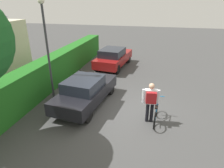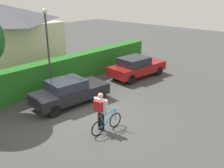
{
  "view_description": "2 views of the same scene",
  "coord_description": "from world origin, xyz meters",
  "px_view_note": "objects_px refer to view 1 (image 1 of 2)",
  "views": [
    {
      "loc": [
        -7.32,
        -1.15,
        4.52
      ],
      "look_at": [
        0.23,
        0.66,
        1.14
      ],
      "focal_mm": 31.18,
      "sensor_mm": 36.0,
      "label": 1
    },
    {
      "loc": [
        -6.87,
        -7.37,
        5.43
      ],
      "look_at": [
        1.69,
        0.34,
        1.06
      ],
      "focal_mm": 39.42,
      "sensor_mm": 36.0,
      "label": 2
    }
  ],
  "objects_px": {
    "bicycle": "(156,113)",
    "parked_car_near": "(86,91)",
    "parked_car_far": "(113,57)",
    "street_lamp": "(46,39)",
    "person_rider": "(151,99)"
  },
  "relations": [
    {
      "from": "parked_car_far",
      "to": "street_lamp",
      "type": "xyz_separation_m",
      "value": [
        -5.52,
        1.75,
        2.23
      ]
    },
    {
      "from": "street_lamp",
      "to": "parked_car_near",
      "type": "bearing_deg",
      "value": -94.19
    },
    {
      "from": "parked_car_near",
      "to": "parked_car_far",
      "type": "xyz_separation_m",
      "value": [
        5.65,
        0.0,
        0.04
      ]
    },
    {
      "from": "bicycle",
      "to": "person_rider",
      "type": "bearing_deg",
      "value": 112.87
    },
    {
      "from": "parked_car_near",
      "to": "person_rider",
      "type": "xyz_separation_m",
      "value": [
        -0.78,
        -2.95,
        0.33
      ]
    },
    {
      "from": "parked_car_near",
      "to": "parked_car_far",
      "type": "relative_size",
      "value": 0.97
    },
    {
      "from": "parked_car_far",
      "to": "street_lamp",
      "type": "distance_m",
      "value": 6.2
    },
    {
      "from": "bicycle",
      "to": "person_rider",
      "type": "xyz_separation_m",
      "value": [
        -0.11,
        0.25,
        0.64
      ]
    },
    {
      "from": "person_rider",
      "to": "street_lamp",
      "type": "xyz_separation_m",
      "value": [
        0.91,
        4.7,
        1.95
      ]
    },
    {
      "from": "parked_car_near",
      "to": "street_lamp",
      "type": "distance_m",
      "value": 2.87
    },
    {
      "from": "parked_car_near",
      "to": "street_lamp",
      "type": "xyz_separation_m",
      "value": [
        0.13,
        1.75,
        2.27
      ]
    },
    {
      "from": "parked_car_far",
      "to": "bicycle",
      "type": "bearing_deg",
      "value": -153.11
    },
    {
      "from": "person_rider",
      "to": "parked_car_far",
      "type": "bearing_deg",
      "value": 24.69
    },
    {
      "from": "bicycle",
      "to": "person_rider",
      "type": "relative_size",
      "value": 0.98
    },
    {
      "from": "bicycle",
      "to": "parked_car_near",
      "type": "bearing_deg",
      "value": 78.12
    }
  ]
}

